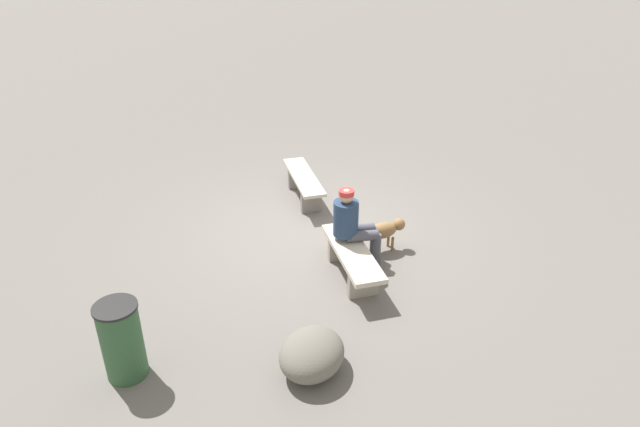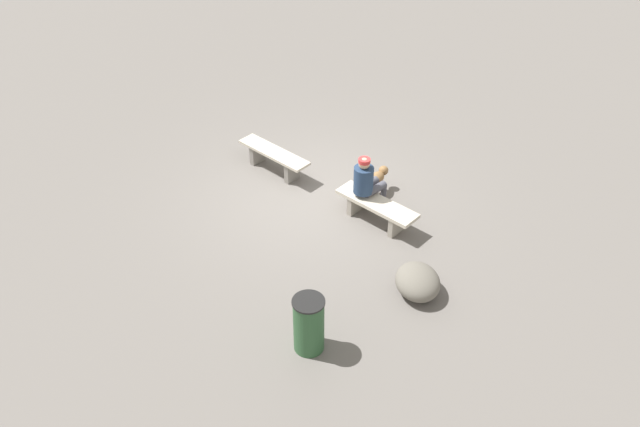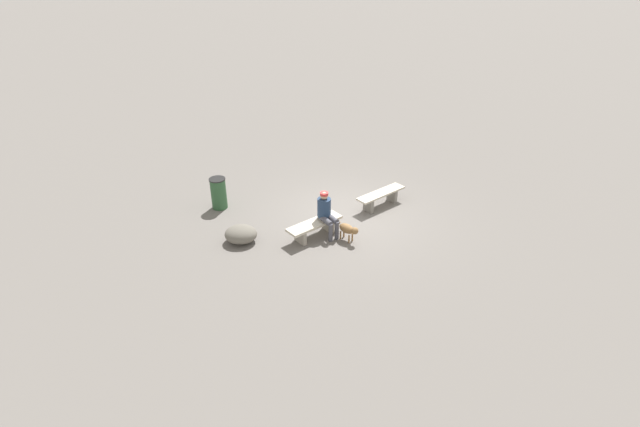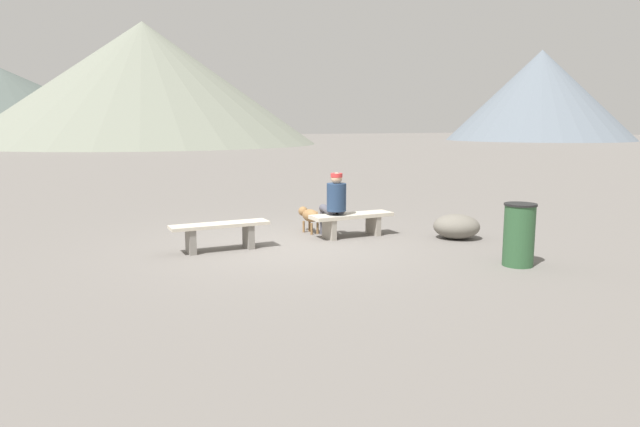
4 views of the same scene
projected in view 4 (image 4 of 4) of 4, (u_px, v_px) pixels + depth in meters
name	position (u px, v px, depth m)	size (l,w,h in m)	color
ground	(290.00, 248.00, 9.86)	(210.00, 210.00, 0.06)	slate
bench_left	(220.00, 231.00, 9.45)	(1.65, 0.39, 0.46)	gray
bench_right	(352.00, 220.00, 10.62)	(1.60, 0.45, 0.44)	gray
seated_person	(335.00, 200.00, 10.50)	(0.40, 0.70, 1.22)	navy
dog	(309.00, 215.00, 11.01)	(0.30, 0.70, 0.49)	olive
trash_bin	(519.00, 235.00, 8.41)	(0.48, 0.48, 0.94)	#2D5633
boulder	(456.00, 226.00, 10.45)	(0.71, 0.85, 0.46)	#6B665B
distant_peak_0	(540.00, 95.00, 75.02)	(24.04, 24.04, 11.78)	slate
distant_peak_1	(1.00, 104.00, 71.99)	(40.44, 40.44, 9.25)	#4C5651
distant_peak_2	(145.00, 84.00, 59.57)	(35.91, 35.91, 12.67)	gray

